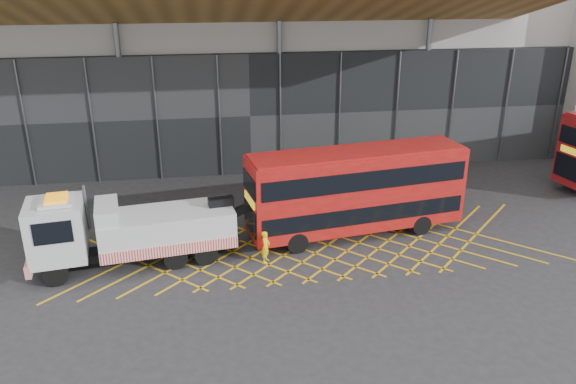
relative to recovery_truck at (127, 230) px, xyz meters
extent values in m
plane|color=#29282B|center=(4.85, 0.49, -1.76)|extent=(120.00, 120.00, 0.00)
cube|color=gold|center=(0.05, 0.49, -1.75)|extent=(7.16, 7.16, 0.01)
cube|color=gold|center=(0.05, 0.49, -1.75)|extent=(7.16, 7.16, 0.01)
cube|color=gold|center=(1.65, 0.49, -1.75)|extent=(7.16, 7.16, 0.01)
cube|color=gold|center=(1.65, 0.49, -1.75)|extent=(7.16, 7.16, 0.01)
cube|color=gold|center=(3.25, 0.49, -1.75)|extent=(7.16, 7.16, 0.01)
cube|color=gold|center=(3.25, 0.49, -1.75)|extent=(7.16, 7.16, 0.01)
cube|color=gold|center=(4.85, 0.49, -1.75)|extent=(7.16, 7.16, 0.01)
cube|color=gold|center=(4.85, 0.49, -1.75)|extent=(7.16, 7.16, 0.01)
cube|color=gold|center=(6.45, 0.49, -1.75)|extent=(7.16, 7.16, 0.01)
cube|color=gold|center=(6.45, 0.49, -1.75)|extent=(7.16, 7.16, 0.01)
cube|color=gold|center=(8.05, 0.49, -1.75)|extent=(7.16, 7.16, 0.01)
cube|color=gold|center=(8.05, 0.49, -1.75)|extent=(7.16, 7.16, 0.01)
cube|color=gold|center=(9.65, 0.49, -1.75)|extent=(7.16, 7.16, 0.01)
cube|color=gold|center=(9.65, 0.49, -1.75)|extent=(7.16, 7.16, 0.01)
cube|color=gold|center=(11.25, 0.49, -1.75)|extent=(7.16, 7.16, 0.01)
cube|color=gold|center=(11.25, 0.49, -1.75)|extent=(7.16, 7.16, 0.01)
cube|color=gold|center=(12.85, 0.49, -1.75)|extent=(7.16, 7.16, 0.01)
cube|color=gold|center=(12.85, 0.49, -1.75)|extent=(7.16, 7.16, 0.01)
cube|color=gold|center=(14.45, 0.49, -1.75)|extent=(7.16, 7.16, 0.01)
cube|color=gold|center=(14.45, 0.49, -1.75)|extent=(7.16, 7.16, 0.01)
cube|color=gold|center=(16.05, 0.49, -1.75)|extent=(7.16, 7.16, 0.01)
cube|color=gold|center=(16.05, 0.49, -1.75)|extent=(7.16, 7.16, 0.01)
cube|color=gold|center=(17.65, 0.49, -1.75)|extent=(7.16, 7.16, 0.01)
cube|color=gold|center=(17.65, 0.49, -1.75)|extent=(7.16, 7.16, 0.01)
cube|color=#979792|center=(6.85, 19.49, 7.24)|extent=(55.00, 14.00, 18.00)
cube|color=black|center=(6.85, 12.19, 2.24)|extent=(55.00, 0.80, 8.00)
cylinder|color=#595B60|center=(-1.15, 11.99, 3.24)|extent=(0.36, 0.36, 10.00)
cylinder|color=#595B60|center=(8.85, 11.99, 3.24)|extent=(0.36, 0.36, 10.00)
cylinder|color=#595B60|center=(18.85, 11.99, 3.24)|extent=(0.36, 0.36, 10.00)
cube|color=black|center=(0.42, 0.06, -1.06)|extent=(9.57, 2.31, 0.35)
cube|color=silver|center=(-2.95, -0.41, 0.40)|extent=(2.73, 2.82, 2.61)
cube|color=black|center=(-4.16, -0.58, 0.85)|extent=(0.36, 2.19, 1.10)
cube|color=red|center=(-4.19, -0.58, -0.91)|extent=(0.61, 2.62, 0.55)
cube|color=orange|center=(-2.75, -0.38, 1.93)|extent=(1.06, 1.32, 0.12)
cube|color=silver|center=(1.81, 0.26, -0.11)|extent=(6.50, 3.34, 1.60)
cube|color=red|center=(1.99, -1.01, -0.71)|extent=(6.16, 0.92, 0.55)
cube|color=silver|center=(-0.77, -0.10, 1.05)|extent=(1.33, 2.52, 0.70)
cube|color=black|center=(4.39, 0.62, 0.85)|extent=(1.26, 0.66, 0.50)
cube|color=black|center=(5.39, 0.76, 0.35)|extent=(2.22, 0.65, 1.08)
cylinder|color=black|center=(-3.00, -1.48, -1.21)|extent=(1.14, 0.50, 1.10)
cylinder|color=black|center=(-3.30, 0.61, -1.21)|extent=(1.14, 0.50, 1.10)
cylinder|color=black|center=(3.55, -0.56, -1.21)|extent=(1.14, 0.50, 1.10)
cylinder|color=black|center=(3.26, 1.52, -1.21)|extent=(1.14, 0.50, 1.10)
cylinder|color=#595B60|center=(-1.80, 0.76, 0.95)|extent=(0.14, 0.14, 2.20)
cube|color=#9E0F0C|center=(11.35, 1.59, 0.75)|extent=(11.48, 4.28, 3.95)
cube|color=black|center=(11.35, 1.59, -0.18)|extent=(11.04, 4.27, 0.87)
cube|color=black|center=(11.35, 1.59, 1.65)|extent=(11.04, 4.27, 0.97)
cube|color=black|center=(5.79, 0.74, -0.13)|extent=(0.41, 2.27, 1.32)
cube|color=black|center=(5.79, 0.74, 1.65)|extent=(0.41, 2.27, 0.97)
cube|color=yellow|center=(5.78, 0.73, 0.84)|extent=(0.34, 1.81, 0.36)
cube|color=#9E0F0C|center=(11.35, 1.59, 2.76)|extent=(11.22, 4.04, 0.12)
cylinder|color=black|center=(8.00, -0.09, -1.23)|extent=(1.09, 0.46, 1.06)
cylinder|color=black|center=(7.65, 2.19, -1.23)|extent=(1.09, 0.46, 1.06)
cylinder|color=black|center=(14.74, 0.96, -1.23)|extent=(1.09, 0.46, 1.06)
cylinder|color=black|center=(14.39, 3.23, -1.23)|extent=(1.09, 0.46, 1.06)
cube|color=black|center=(25.62, 4.80, 0.00)|extent=(0.50, 2.44, 1.43)
cube|color=black|center=(25.62, 4.80, 1.93)|extent=(0.50, 2.44, 1.05)
cube|color=yellow|center=(25.61, 4.80, 1.05)|extent=(0.41, 1.94, 0.39)
imported|color=yellow|center=(6.36, -0.76, -0.97)|extent=(0.58, 0.68, 1.57)
camera|label=1|loc=(3.77, -24.29, 11.16)|focal=35.00mm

